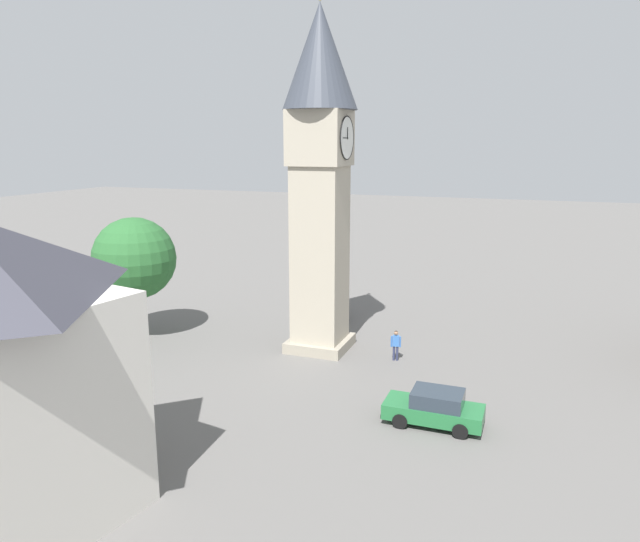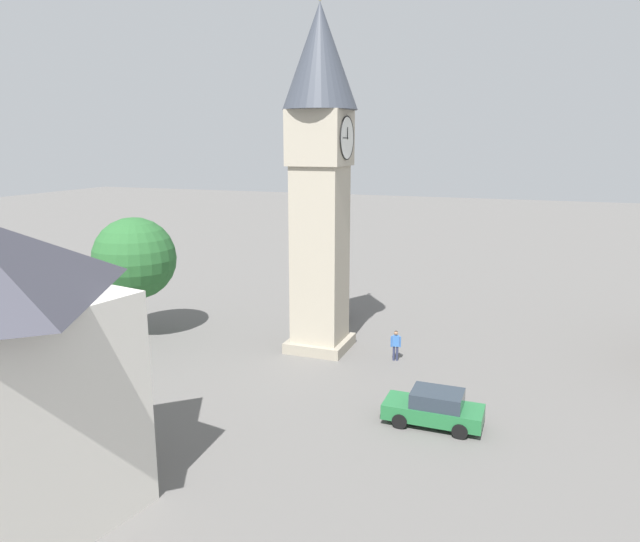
# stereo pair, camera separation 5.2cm
# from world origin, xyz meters

# --- Properties ---
(ground_plane) EXTENTS (200.00, 200.00, 0.00)m
(ground_plane) POSITION_xyz_m (0.00, 0.00, 0.00)
(ground_plane) COLOR #605E5B
(clock_tower) EXTENTS (4.01, 4.01, 18.99)m
(clock_tower) POSITION_xyz_m (0.00, 0.00, 11.06)
(clock_tower) COLOR gray
(clock_tower) RESTS_ON ground
(car_blue_kerb) EXTENTS (3.93, 4.25, 1.53)m
(car_blue_kerb) POSITION_xyz_m (-6.27, -2.16, 0.76)
(car_blue_kerb) COLOR white
(car_blue_kerb) RESTS_ON ground
(car_silver_kerb) EXTENTS (1.84, 4.14, 1.53)m
(car_silver_kerb) POSITION_xyz_m (7.18, 7.79, 0.76)
(car_silver_kerb) COLOR #236B38
(car_silver_kerb) RESTS_ON ground
(car_red_corner) EXTENTS (2.55, 4.40, 1.53)m
(car_red_corner) POSITION_xyz_m (8.59, -10.67, 0.76)
(car_red_corner) COLOR gold
(car_red_corner) RESTS_ON ground
(pedestrian) EXTENTS (0.29, 0.55, 1.69)m
(pedestrian) POSITION_xyz_m (0.40, 4.55, 1.01)
(pedestrian) COLOR #2D3351
(pedestrian) RESTS_ON ground
(tree) EXTENTS (4.91, 4.91, 7.36)m
(tree) POSITION_xyz_m (1.96, -11.08, 4.89)
(tree) COLOR brown
(tree) RESTS_ON ground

